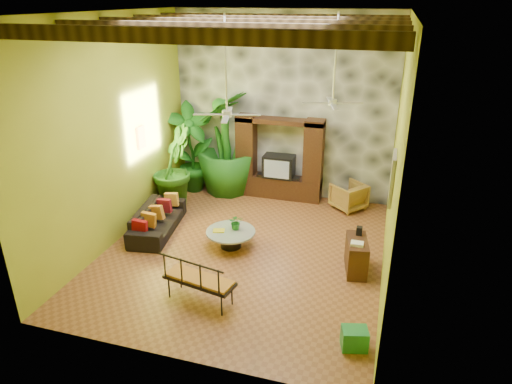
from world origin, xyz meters
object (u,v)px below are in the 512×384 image
(tall_plant_c, at_px, (226,143))
(side_console, at_px, (356,255))
(entertainment_center, at_px, (279,164))
(ceiling_fan_back, at_px, (333,93))
(wicker_armchair, at_px, (349,196))
(tall_plant_b, at_px, (173,167))
(iron_bench, at_px, (198,278))
(ceiling_fan_front, at_px, (227,103))
(sofa, at_px, (157,219))
(green_bin, at_px, (354,338))
(coffee_table, at_px, (231,237))
(tall_plant_a, at_px, (191,148))

(tall_plant_c, height_order, side_console, tall_plant_c)
(entertainment_center, distance_m, ceiling_fan_back, 3.50)
(entertainment_center, bearing_deg, ceiling_fan_back, -50.43)
(ceiling_fan_back, height_order, wicker_armchair, ceiling_fan_back)
(tall_plant_b, xyz_separation_m, iron_bench, (2.32, -3.83, -0.55))
(ceiling_fan_front, distance_m, sofa, 3.80)
(wicker_armchair, height_order, tall_plant_b, tall_plant_b)
(entertainment_center, distance_m, ceiling_fan_front, 4.30)
(ceiling_fan_front, bearing_deg, tall_plant_c, 110.80)
(wicker_armchair, bearing_deg, tall_plant_c, -52.22)
(iron_bench, bearing_deg, green_bin, 3.94)
(entertainment_center, xyz_separation_m, wicker_armchair, (1.99, -0.25, -0.61))
(ceiling_fan_front, xyz_separation_m, ceiling_fan_back, (1.80, 1.60, 0.00))
(wicker_armchair, bearing_deg, ceiling_fan_front, 7.24)
(coffee_table, bearing_deg, ceiling_fan_front, -71.74)
(ceiling_fan_front, height_order, side_console, ceiling_fan_front)
(entertainment_center, height_order, ceiling_fan_back, ceiling_fan_back)
(ceiling_fan_back, relative_size, tall_plant_c, 0.63)
(coffee_table, distance_m, side_console, 2.82)
(coffee_table, height_order, green_bin, coffee_table)
(coffee_table, bearing_deg, wicker_armchair, 50.40)
(wicker_armchair, xyz_separation_m, tall_plant_c, (-3.51, 0.19, 1.12))
(green_bin, bearing_deg, entertainment_center, 115.37)
(sofa, bearing_deg, ceiling_fan_back, -85.28)
(entertainment_center, distance_m, sofa, 3.74)
(side_console, height_order, green_bin, side_console)
(sofa, distance_m, tall_plant_a, 2.78)
(side_console, bearing_deg, tall_plant_c, 131.17)
(ceiling_fan_front, bearing_deg, iron_bench, -90.89)
(wicker_armchair, distance_m, green_bin, 5.38)
(entertainment_center, xyz_separation_m, ceiling_fan_back, (1.60, -1.94, 2.44))
(ceiling_fan_front, distance_m, tall_plant_b, 3.92)
(entertainment_center, xyz_separation_m, side_console, (2.46, -3.27, -0.61))
(wicker_armchair, relative_size, tall_plant_b, 0.36)
(tall_plant_b, bearing_deg, tall_plant_c, 52.52)
(coffee_table, bearing_deg, tall_plant_b, 142.54)
(side_console, bearing_deg, sofa, 165.27)
(ceiling_fan_back, xyz_separation_m, tall_plant_a, (-4.12, 1.66, -2.11))
(sofa, distance_m, tall_plant_b, 1.69)
(iron_bench, height_order, side_console, iron_bench)
(ceiling_fan_front, relative_size, tall_plant_c, 0.63)
(entertainment_center, xyz_separation_m, green_bin, (2.65, -5.59, -0.78))
(entertainment_center, relative_size, sofa, 1.13)
(tall_plant_a, bearing_deg, tall_plant_c, 12.52)
(green_bin, bearing_deg, ceiling_fan_back, 106.04)
(tall_plant_c, bearing_deg, green_bin, -52.97)
(green_bin, bearing_deg, tall_plant_a, 134.27)
(ceiling_fan_front, relative_size, wicker_armchair, 2.36)
(iron_bench, bearing_deg, sofa, 142.47)
(tall_plant_a, relative_size, iron_bench, 1.81)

